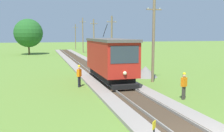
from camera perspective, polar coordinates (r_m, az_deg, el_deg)
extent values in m
cube|color=red|center=(21.68, -0.51, 2.17)|extent=(2.50, 8.00, 2.60)
cube|color=#56514C|center=(21.60, -0.52, 5.90)|extent=(2.60, 8.32, 0.22)
cube|color=black|center=(21.87, -0.51, -1.96)|extent=(2.10, 7.04, 0.44)
cube|color=#2D3842|center=(17.81, 2.91, 2.58)|extent=(2.10, 0.03, 1.25)
cube|color=#2D3842|center=(22.01, 2.66, 3.19)|extent=(0.02, 6.72, 1.04)
sphere|color=#F4EAB2|center=(17.92, 2.93, -1.63)|extent=(0.28, 0.28, 0.28)
cylinder|color=black|center=(23.14, -1.58, 7.99)|extent=(0.05, 1.67, 1.19)
cube|color=black|center=(17.96, 3.05, -4.69)|extent=(2.00, 0.36, 0.32)
cylinder|color=black|center=(19.75, 1.21, -2.95)|extent=(1.54, 0.80, 0.80)
cylinder|color=black|center=(24.01, -1.92, -1.14)|extent=(1.54, 0.80, 0.80)
cylinder|color=#7A664C|center=(22.23, 9.34, 5.50)|extent=(0.24, 0.28, 7.16)
cube|color=#7A664C|center=(22.32, 9.48, 12.50)|extent=(1.40, 0.10, 0.10)
cylinder|color=silver|center=(22.10, 8.17, 12.84)|extent=(0.08, 0.08, 0.10)
cylinder|color=silver|center=(22.57, 10.78, 12.67)|extent=(0.08, 0.08, 0.10)
cylinder|color=#7A664C|center=(34.77, -0.08, 5.77)|extent=(0.24, 0.42, 6.68)
cube|color=#7A664C|center=(34.80, -0.08, 9.95)|extent=(1.40, 0.10, 0.10)
cylinder|color=silver|center=(34.66, -0.97, 10.12)|extent=(0.08, 0.08, 0.10)
cylinder|color=silver|center=(34.95, 0.80, 10.10)|extent=(0.08, 0.08, 0.10)
cylinder|color=#7A664C|center=(46.37, -4.12, 6.27)|extent=(0.24, 0.53, 6.96)
cube|color=#7A664C|center=(46.40, -4.15, 9.54)|extent=(1.40, 0.10, 0.10)
cylinder|color=silver|center=(46.30, -4.82, 9.66)|extent=(0.08, 0.08, 0.10)
cylinder|color=silver|center=(46.52, -3.48, 9.66)|extent=(0.08, 0.08, 0.10)
cylinder|color=#7A664C|center=(58.53, -6.61, 6.92)|extent=(0.24, 0.57, 7.97)
cube|color=#7A664C|center=(58.60, -6.65, 9.88)|extent=(1.40, 0.10, 0.10)
cylinder|color=silver|center=(58.52, -7.19, 9.97)|extent=(0.08, 0.08, 0.10)
cylinder|color=silver|center=(58.70, -6.12, 9.98)|extent=(0.08, 0.08, 0.10)
cylinder|color=#7A664C|center=(71.10, -8.27, 6.52)|extent=(0.24, 0.58, 6.96)
cube|color=#7A664C|center=(71.12, -8.30, 8.65)|extent=(1.40, 0.10, 0.10)
cylinder|color=silver|center=(71.05, -8.75, 8.73)|extent=(0.08, 0.08, 0.10)
cylinder|color=silver|center=(71.20, -7.86, 8.74)|extent=(0.08, 0.08, 0.10)
cube|color=gold|center=(9.17, 9.50, -13.02)|extent=(0.21, 0.21, 0.28)
cone|color=gray|center=(25.11, 7.56, -1.27)|extent=(2.38, 2.38, 1.06)
cylinder|color=#38332D|center=(16.95, 15.75, -5.92)|extent=(0.15, 0.15, 0.86)
cylinder|color=#38332D|center=(17.08, 16.05, -5.83)|extent=(0.15, 0.15, 0.86)
cube|color=orange|center=(16.87, 15.98, -3.49)|extent=(0.45, 0.38, 0.58)
sphere|color=tan|center=(16.79, 16.03, -2.05)|extent=(0.22, 0.22, 0.22)
sphere|color=yellow|center=(16.78, 16.04, -1.71)|extent=(0.21, 0.21, 0.21)
cylinder|color=black|center=(20.40, -7.30, -3.51)|extent=(0.15, 0.15, 0.86)
cylinder|color=black|center=(20.26, -7.53, -3.59)|extent=(0.15, 0.15, 0.86)
cube|color=orange|center=(20.21, -7.44, -1.54)|extent=(0.43, 0.45, 0.58)
sphere|color=tan|center=(20.15, -7.46, -0.33)|extent=(0.22, 0.22, 0.22)
sphere|color=yellow|center=(20.14, -7.47, -0.05)|extent=(0.21, 0.21, 0.21)
cylinder|color=#4C3823|center=(55.16, -18.26, 3.64)|extent=(0.32, 0.32, 2.27)
sphere|color=#235B23|center=(55.07, -18.39, 7.09)|extent=(5.84, 5.84, 5.84)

